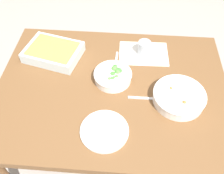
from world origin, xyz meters
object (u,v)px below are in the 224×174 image
drink_cup (144,49)px  spoon_by_broccoli (115,66)px  broccoli_bowl (114,76)px  stew_bowl (179,97)px  side_plate (104,131)px  spoon_by_stew (151,98)px  baking_dish (53,52)px

drink_cup → spoon_by_broccoli: (0.16, 0.11, -0.03)m
broccoli_bowl → spoon_by_broccoli: 0.10m
stew_bowl → side_plate: size_ratio=1.17×
broccoli_bowl → spoon_by_stew: broccoli_bowl is taller
stew_bowl → spoon_by_broccoli: 0.39m
baking_dish → spoon_by_stew: baking_dish is taller
spoon_by_broccoli → baking_dish: bearing=-8.5°
side_plate → spoon_by_broccoli: side_plate is taller
stew_bowl → broccoli_bowl: bearing=-19.3°
broccoli_bowl → spoon_by_stew: size_ratio=1.14×
stew_bowl → drink_cup: size_ratio=3.02×
stew_bowl → broccoli_bowl: 0.35m
stew_bowl → spoon_by_broccoli: (0.32, -0.22, -0.03)m
broccoli_bowl → side_plate: size_ratio=0.91×
broccoli_bowl → drink_cup: drink_cup is taller
broccoli_bowl → spoon_by_broccoli: (-0.00, -0.10, -0.03)m
stew_bowl → spoon_by_stew: 0.14m
broccoli_bowl → stew_bowl: bearing=160.7°
drink_cup → side_plate: drink_cup is taller
drink_cup → spoon_by_stew: 0.33m
baking_dish → side_plate: 0.58m
baking_dish → spoon_by_broccoli: bearing=171.5°
side_plate → spoon_by_stew: bearing=-136.2°
baking_dish → spoon_by_stew: bearing=153.9°
drink_cup → stew_bowl: bearing=117.1°
stew_bowl → side_plate: 0.40m
baking_dish → side_plate: baking_dish is taller
baking_dish → drink_cup: 0.52m
spoon_by_stew → spoon_by_broccoli: (0.19, -0.22, 0.00)m
broccoli_bowl → drink_cup: bearing=-126.2°
stew_bowl → baking_dish: bearing=-21.5°
side_plate → spoon_by_broccoli: bearing=-92.7°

